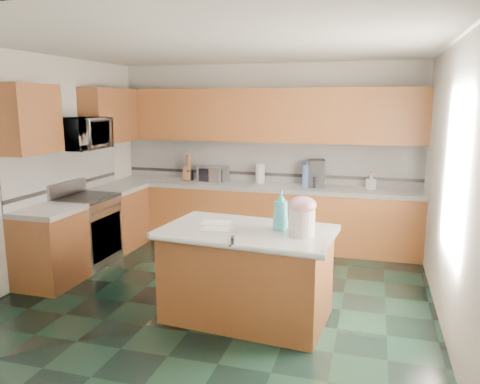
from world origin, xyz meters
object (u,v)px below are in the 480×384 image
(island_base, at_px, (247,277))
(knife_block, at_px, (187,174))
(soap_bottle_island, at_px, (281,210))
(island_top, at_px, (247,232))
(toaster_oven, at_px, (213,174))
(treat_jar, at_px, (302,222))
(coffee_maker, at_px, (316,173))

(island_base, bearing_deg, knife_block, 128.71)
(knife_block, bearing_deg, soap_bottle_island, -60.11)
(island_top, bearing_deg, island_base, -58.26)
(island_base, bearing_deg, toaster_oven, 121.23)
(island_top, relative_size, knife_block, 7.69)
(soap_bottle_island, xyz_separation_m, knife_block, (-1.97, 2.44, -0.09))
(island_top, bearing_deg, soap_bottle_island, 16.45)
(island_top, bearing_deg, toaster_oven, 121.23)
(island_base, xyz_separation_m, island_top, (-0.00, 0.00, 0.46))
(island_base, relative_size, island_top, 0.94)
(island_base, distance_m, treat_jar, 0.83)
(island_top, distance_m, treat_jar, 0.57)
(knife_block, height_order, toaster_oven, toaster_oven)
(coffee_maker, bearing_deg, island_base, -106.64)
(coffee_maker, bearing_deg, soap_bottle_island, -99.53)
(island_top, xyz_separation_m, soap_bottle_island, (0.32, 0.06, 0.22))
(treat_jar, height_order, coffee_maker, coffee_maker)
(island_base, distance_m, coffee_maker, 2.64)
(soap_bottle_island, distance_m, toaster_oven, 2.88)
(treat_jar, bearing_deg, toaster_oven, 100.87)
(island_base, relative_size, knife_block, 7.23)
(island_top, height_order, treat_jar, treat_jar)
(island_top, relative_size, toaster_oven, 3.95)
(island_base, distance_m, soap_bottle_island, 0.76)
(island_base, xyz_separation_m, toaster_oven, (-1.22, 2.50, 0.61))
(soap_bottle_island, relative_size, coffee_maker, 1.00)
(treat_jar, distance_m, coffee_maker, 2.63)
(island_base, relative_size, coffee_maker, 3.96)
(soap_bottle_island, relative_size, toaster_oven, 0.94)
(island_top, height_order, knife_block, knife_block)
(coffee_maker, bearing_deg, island_top, -106.64)
(soap_bottle_island, bearing_deg, toaster_oven, 108.06)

